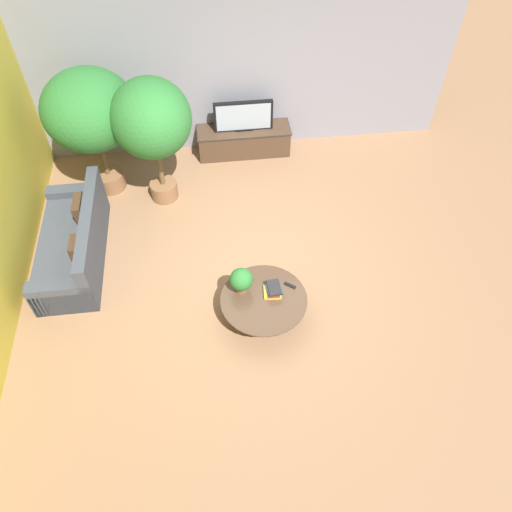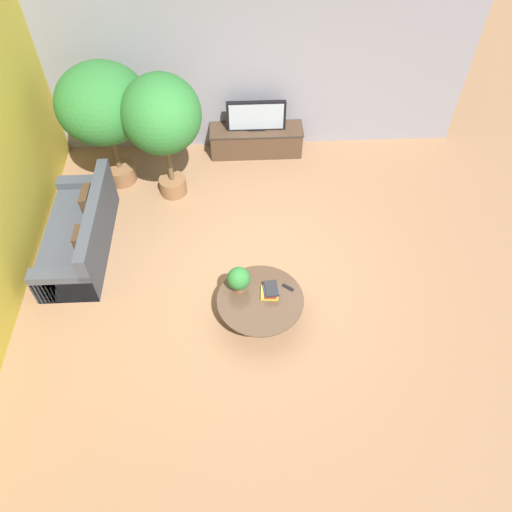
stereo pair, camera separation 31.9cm
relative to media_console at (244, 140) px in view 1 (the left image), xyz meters
name	(u,v)px [view 1 (the left image)]	position (x,y,z in m)	size (l,w,h in m)	color
ground_plane	(254,282)	(-0.17, -2.94, -0.25)	(24.00, 24.00, 0.00)	#8C6647
back_wall_stone	(230,65)	(-0.17, 0.32, 1.25)	(7.40, 0.12, 3.00)	gray
media_console	(244,140)	(0.00, 0.00, 0.00)	(1.62, 0.50, 0.49)	#473323
television	(243,116)	(0.00, 0.00, 0.50)	(1.00, 0.13, 0.53)	black
coffee_table	(264,304)	(-0.11, -3.52, 0.02)	(1.12, 1.12, 0.39)	black
couch_by_wall	(75,244)	(-2.67, -2.16, 0.03)	(0.84, 2.05, 0.84)	#3D424C
potted_palm_tall	(90,113)	(-2.31, -0.64, 1.18)	(1.38, 1.38, 2.06)	brown
potted_palm_corner	(151,121)	(-1.41, -1.00, 1.19)	(1.17, 1.17, 2.08)	brown
potted_plant_tabletop	(241,280)	(-0.38, -3.35, 0.34)	(0.30, 0.30, 0.37)	brown
book_stack	(273,290)	(0.02, -3.44, 0.19)	(0.24, 0.26, 0.12)	gold
remote_black	(290,285)	(0.26, -3.36, 0.14)	(0.04, 0.16, 0.02)	black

